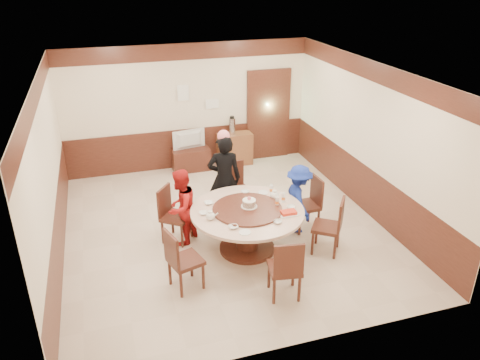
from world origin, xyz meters
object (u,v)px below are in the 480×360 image
object	(u,v)px
tv_stand	(191,159)
thermos	(232,126)
side_cabinet	(235,149)
person_red	(181,207)
person_blue	(299,199)
person_standing	(224,179)
birthday_cake	(249,203)
shrimp_platter	(288,213)
banquet_table	(247,222)
television	(190,140)

from	to	relation	value
tv_stand	thermos	xyz separation A→B (m)	(0.99, 0.03, 0.69)
tv_stand	side_cabinet	xyz separation A→B (m)	(1.05, 0.03, 0.12)
person_red	person_blue	bearing A→B (deg)	125.04
person_standing	side_cabinet	distance (m)	2.68
person_standing	birthday_cake	distance (m)	1.05
birthday_cake	shrimp_platter	xyz separation A→B (m)	(0.53, -0.38, -0.07)
person_red	birthday_cake	world-z (taller)	person_red
person_blue	banquet_table	bearing A→B (deg)	111.33
birthday_cake	tv_stand	world-z (taller)	birthday_cake
person_blue	side_cabinet	size ratio (longest dim) A/B	1.55
banquet_table	tv_stand	world-z (taller)	banquet_table
birthday_cake	shrimp_platter	distance (m)	0.65
person_standing	side_cabinet	xyz separation A→B (m)	(0.92, 2.47, -0.45)
person_standing	thermos	world-z (taller)	person_standing
person_blue	shrimp_platter	world-z (taller)	person_blue
shrimp_platter	thermos	xyz separation A→B (m)	(0.21, 3.90, 0.16)
person_red	side_cabinet	xyz separation A→B (m)	(1.82, 3.00, -0.29)
side_cabinet	birthday_cake	bearing A→B (deg)	-102.76
person_red	thermos	world-z (taller)	person_red
birthday_cake	shrimp_platter	world-z (taller)	birthday_cake
shrimp_platter	side_cabinet	bearing A→B (deg)	86.02
banquet_table	person_standing	distance (m)	1.13
person_standing	tv_stand	bearing A→B (deg)	-75.31
tv_stand	thermos	distance (m)	1.21
television	banquet_table	bearing A→B (deg)	83.44
tv_stand	person_blue	bearing A→B (deg)	-68.56
shrimp_platter	tv_stand	size ratio (longest dim) A/B	0.35
person_standing	tv_stand	xyz separation A→B (m)	(-0.13, 2.44, -0.58)
banquet_table	person_standing	bearing A→B (deg)	94.30
television	side_cabinet	world-z (taller)	television
shrimp_platter	banquet_table	bearing A→B (deg)	149.50
tv_stand	banquet_table	bearing A→B (deg)	-86.62
person_standing	person_blue	xyz separation A→B (m)	(1.13, -0.75, -0.21)
banquet_table	thermos	bearing A→B (deg)	77.59
person_red	person_blue	world-z (taller)	person_red
banquet_table	person_blue	world-z (taller)	person_blue
person_red	person_standing	bearing A→B (deg)	162.02
person_standing	thermos	distance (m)	2.62
shrimp_platter	thermos	world-z (taller)	thermos
person_blue	person_red	bearing A→B (deg)	87.05
person_blue	shrimp_platter	xyz separation A→B (m)	(-0.48, -0.67, 0.16)
banquet_table	shrimp_platter	xyz separation A→B (m)	(0.57, -0.34, 0.24)
person_blue	television	distance (m)	3.44
tv_stand	side_cabinet	distance (m)	1.06
person_blue	birthday_cake	size ratio (longest dim) A/B	4.69
person_red	side_cabinet	distance (m)	3.52
birthday_cake	thermos	world-z (taller)	thermos
person_standing	television	xyz separation A→B (m)	(-0.13, 2.44, -0.11)
person_blue	tv_stand	bearing A→B (deg)	24.83
shrimp_platter	television	xyz separation A→B (m)	(-0.78, 3.87, -0.06)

